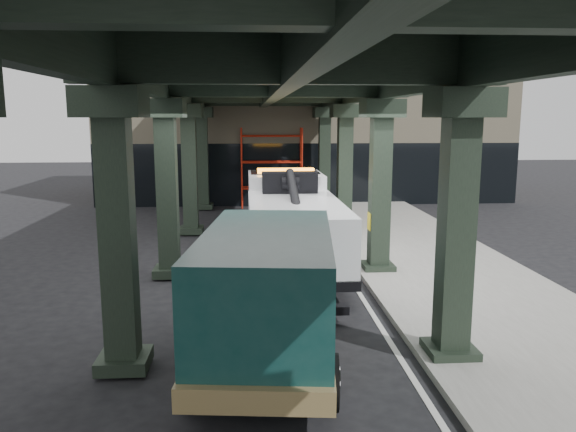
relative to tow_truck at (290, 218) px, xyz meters
name	(u,v)px	position (x,y,z in m)	size (l,w,h in m)	color
ground	(295,297)	(-0.13, -3.30, -1.44)	(90.00, 90.00, 0.00)	black
sidewalk	(441,270)	(4.37, -1.30, -1.37)	(5.00, 40.00, 0.15)	gray
lane_stripe	(347,274)	(1.57, -1.30, -1.44)	(0.12, 38.00, 0.01)	silver
viaduct	(275,82)	(-0.53, -1.30, 4.02)	(7.40, 32.00, 6.40)	black
building	(301,126)	(1.87, 16.70, 2.56)	(22.00, 10.00, 8.00)	#C6B793
scaffolding	(272,166)	(-0.13, 11.34, 0.67)	(3.08, 0.88, 4.00)	red
tow_truck	(290,218)	(0.00, 0.00, 0.00)	(2.82, 9.07, 2.96)	black
towed_van	(269,288)	(-0.91, -6.86, -0.10)	(3.02, 6.36, 2.49)	#0F3835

